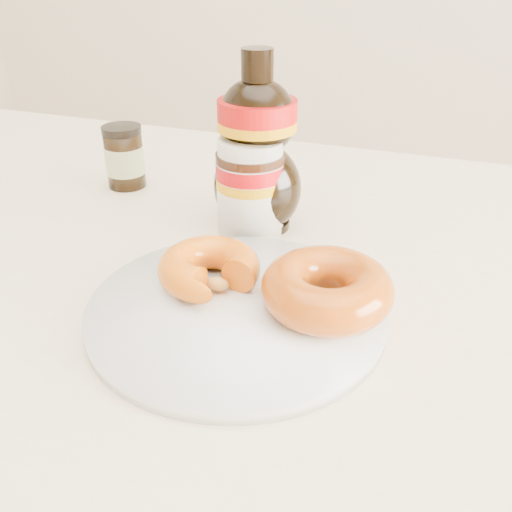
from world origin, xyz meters
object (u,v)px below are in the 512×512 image
(donut_bitten, at_px, (209,268))
(syrup_bottle, at_px, (257,143))
(plate, at_px, (236,310))
(nutella_jar, at_px, (250,183))
(dark_jar, at_px, (124,157))
(donut_whole, at_px, (327,289))
(dining_table, at_px, (212,345))

(donut_bitten, height_order, syrup_bottle, syrup_bottle)
(donut_bitten, bearing_deg, plate, -28.94)
(nutella_jar, distance_m, dark_jar, 0.22)
(donut_whole, distance_m, syrup_bottle, 0.21)
(plate, distance_m, syrup_bottle, 0.21)
(dining_table, height_order, donut_bitten, donut_bitten)
(plate, xyz_separation_m, syrup_bottle, (-0.05, 0.18, 0.09))
(donut_bitten, bearing_deg, donut_whole, 2.82)
(plate, relative_size, donut_bitten, 2.78)
(dining_table, height_order, syrup_bottle, syrup_bottle)
(donut_whole, xyz_separation_m, dark_jar, (-0.33, 0.21, 0.01))
(dining_table, bearing_deg, donut_whole, -14.05)
(plate, height_order, dark_jar, dark_jar)
(nutella_jar, height_order, syrup_bottle, syrup_bottle)
(donut_whole, height_order, syrup_bottle, syrup_bottle)
(donut_whole, height_order, dark_jar, dark_jar)
(dining_table, distance_m, donut_bitten, 0.12)
(donut_bitten, distance_m, donut_whole, 0.11)
(dining_table, bearing_deg, donut_bitten, -62.57)
(syrup_bottle, bearing_deg, donut_whole, -52.80)
(nutella_jar, bearing_deg, donut_whole, -49.54)
(plate, bearing_deg, syrup_bottle, 104.44)
(donut_bitten, bearing_deg, syrup_bottle, 98.19)
(dining_table, distance_m, plate, 0.12)
(nutella_jar, xyz_separation_m, dark_jar, (-0.20, 0.07, -0.02))
(donut_whole, relative_size, syrup_bottle, 0.57)
(nutella_jar, xyz_separation_m, syrup_bottle, (0.00, 0.01, 0.04))
(donut_whole, bearing_deg, donut_bitten, 178.54)
(dark_jar, bearing_deg, dining_table, -42.08)
(donut_bitten, distance_m, dark_jar, 0.30)
(dining_table, relative_size, nutella_jar, 13.12)
(plate, xyz_separation_m, donut_bitten, (-0.04, 0.02, 0.02))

